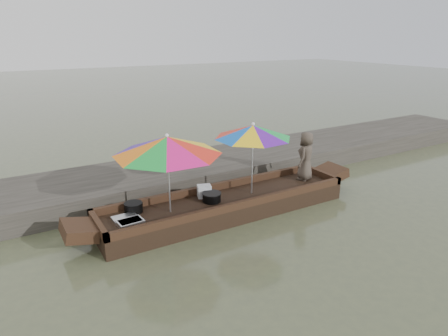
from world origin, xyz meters
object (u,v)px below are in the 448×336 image
cooking_pot (133,207)px  tray_scallop (125,218)px  vendor (306,156)px  charcoal_grill (212,197)px  tray_crayfish (130,223)px  supply_bag (204,191)px  umbrella_bow (169,174)px  umbrella_stern (252,159)px  boat_hull (226,206)px

cooking_pot → tray_scallop: 0.37m
vendor → charcoal_grill: bearing=-30.6°
tray_crayfish → supply_bag: (1.76, 0.47, 0.09)m
charcoal_grill → vendor: 2.58m
tray_scallop → umbrella_bow: size_ratio=0.22×
tray_crayfish → tray_scallop: 0.25m
charcoal_grill → supply_bag: bearing=94.1°
tray_scallop → charcoal_grill: 1.80m
cooking_pot → vendor: 4.11m
cooking_pot → umbrella_stern: size_ratio=0.22×
boat_hull → tray_scallop: size_ratio=11.94×
cooking_pot → vendor: bearing=-4.0°
boat_hull → cooking_pot: 1.93m
supply_bag → umbrella_bow: size_ratio=0.14×
umbrella_bow → cooking_pot: bearing=149.3°
charcoal_grill → supply_bag: (-0.02, 0.29, 0.04)m
boat_hull → vendor: size_ratio=4.66×
cooking_pot → vendor: size_ratio=0.31×
boat_hull → tray_crayfish: tray_crayfish is taller
tray_scallop → umbrella_stern: bearing=-2.1°
boat_hull → vendor: bearing=2.1°
boat_hull → umbrella_stern: size_ratio=3.33×
cooking_pot → umbrella_bow: bearing=-30.7°
supply_bag → vendor: vendor is taller
tray_scallop → vendor: (4.33, -0.02, 0.55)m
boat_hull → umbrella_stern: bearing=0.0°
charcoal_grill → umbrella_stern: size_ratio=0.23×
umbrella_stern → umbrella_bow: bearing=180.0°
tray_scallop → supply_bag: bearing=7.0°
tray_crayfish → umbrella_stern: size_ratio=0.28×
vendor → umbrella_stern: (-1.57, -0.08, 0.20)m
tray_scallop → umbrella_stern: 2.86m
cooking_pot → umbrella_bow: size_ratio=0.18×
supply_bag → vendor: bearing=-5.4°
umbrella_bow → boat_hull: bearing=0.0°
umbrella_bow → umbrella_stern: same height
boat_hull → tray_crayfish: (-2.11, -0.15, 0.22)m
tray_scallop → charcoal_grill: bearing=-2.2°
vendor → umbrella_bow: 3.47m
tray_scallop → umbrella_bow: 1.14m
cooking_pot → tray_crayfish: size_ratio=0.79×
tray_crayfish → vendor: 4.35m
boat_hull → charcoal_grill: 0.42m
charcoal_grill → cooking_pot: bearing=168.0°
charcoal_grill → vendor: size_ratio=0.32×
tray_scallop → umbrella_bow: (0.86, -0.10, 0.74)m
umbrella_stern → supply_bag: bearing=162.0°
tray_scallop → supply_bag: supply_bag is taller
cooking_pot → umbrella_stern: (2.51, -0.36, 0.68)m
vendor → cooking_pot: bearing=-35.6°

